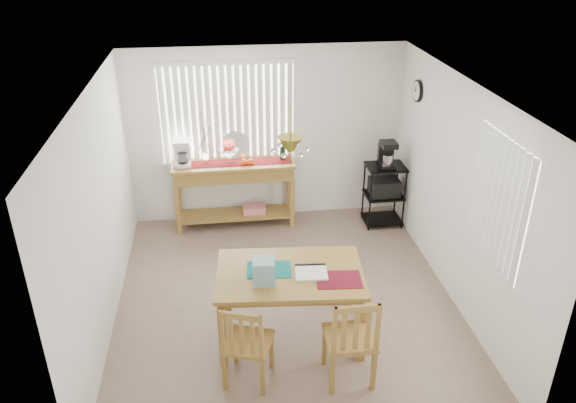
{
  "coord_description": "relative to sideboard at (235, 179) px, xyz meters",
  "views": [
    {
      "loc": [
        -0.69,
        -5.5,
        4.11
      ],
      "look_at": [
        0.1,
        0.55,
        1.05
      ],
      "focal_mm": 35.0,
      "sensor_mm": 36.0,
      "label": 1
    }
  ],
  "objects": [
    {
      "name": "room_shell",
      "position": [
        0.5,
        -1.97,
        0.94
      ],
      "size": [
        4.2,
        4.7,
        2.7
      ],
      "color": "white",
      "rests_on": "ground"
    },
    {
      "name": "ground",
      "position": [
        0.49,
        -1.98,
        -0.75
      ],
      "size": [
        4.0,
        4.5,
        0.01
      ],
      "primitive_type": "cube",
      "color": "#8D725F"
    },
    {
      "name": "table_items",
      "position": [
        0.3,
        -2.74,
        0.17
      ],
      "size": [
        1.18,
        0.64,
        0.26
      ],
      "color": "#14716D",
      "rests_on": "dining_table"
    },
    {
      "name": "chair_left",
      "position": [
        -0.05,
        -3.26,
        -0.28
      ],
      "size": [
        0.56,
        0.56,
        0.95
      ],
      "color": "#A27B37",
      "rests_on": "ground"
    },
    {
      "name": "dining_table",
      "position": [
        0.46,
        -2.62,
        -0.02
      ],
      "size": [
        1.61,
        1.11,
        0.82
      ],
      "color": "#A27B37",
      "rests_on": "ground"
    },
    {
      "name": "sideboard_items",
      "position": [
        -0.3,
        0.02,
        0.41
      ],
      "size": [
        1.68,
        0.42,
        0.76
      ],
      "color": "maroon",
      "rests_on": "sideboard"
    },
    {
      "name": "wire_cart",
      "position": [
        2.18,
        -0.25,
        -0.18
      ],
      "size": [
        0.55,
        0.44,
        0.94
      ],
      "color": "black",
      "rests_on": "ground"
    },
    {
      "name": "cart_items",
      "position": [
        2.18,
        -0.24,
        0.37
      ],
      "size": [
        0.22,
        0.26,
        0.39
      ],
      "color": "black",
      "rests_on": "wire_cart"
    },
    {
      "name": "sideboard",
      "position": [
        0.0,
        0.0,
        0.0
      ],
      "size": [
        1.77,
        0.5,
        1.0
      ],
      "color": "#A27B37",
      "rests_on": "ground"
    },
    {
      "name": "chair_right",
      "position": [
        0.95,
        -3.37,
        -0.24
      ],
      "size": [
        0.48,
        0.48,
        1.03
      ],
      "color": "#A27B37",
      "rests_on": "ground"
    }
  ]
}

